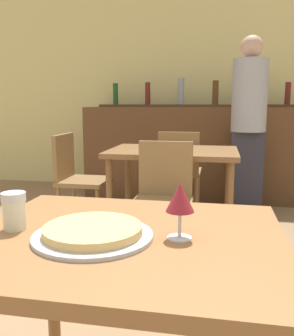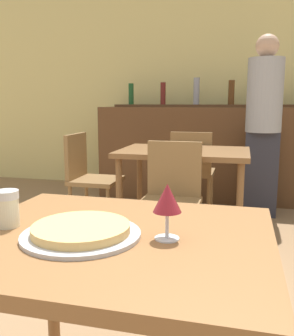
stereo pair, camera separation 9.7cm
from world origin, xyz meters
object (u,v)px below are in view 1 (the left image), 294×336
chair_far_side_back (179,168)px  person_standing (248,120)px  chair_far_side_left (76,175)px  cheese_shaker (14,211)px  wine_glass (180,199)px  pizza_tray (93,232)px  chair_far_side_front (163,194)px

chair_far_side_back → person_standing: size_ratio=0.49×
chair_far_side_left → cheese_shaker: (0.61, -2.01, 0.29)m
chair_far_side_left → wine_glass: wine_glass is taller
pizza_tray → person_standing: (0.62, 2.89, 0.20)m
person_standing → wine_glass: (-0.38, -2.84, -0.10)m
cheese_shaker → wine_glass: size_ratio=0.72×
person_standing → chair_far_side_left: bearing=-150.2°
person_standing → wine_glass: person_standing is taller
chair_far_side_front → chair_far_side_back: bearing=90.0°
chair_far_side_back → pizza_tray: chair_far_side_back is taller
chair_far_side_front → person_standing: (0.64, 1.38, 0.45)m
pizza_tray → chair_far_side_back: bearing=90.5°
chair_far_side_back → chair_far_side_left: bearing=32.4°
chair_far_side_front → chair_far_side_back: (-0.00, 1.07, 0.00)m
cheese_shaker → person_standing: bearing=72.9°
chair_far_side_front → person_standing: 1.59m
chair_far_side_back → pizza_tray: (0.02, -2.57, 0.25)m
person_standing → chair_far_side_front: bearing=-115.0°
cheese_shaker → pizza_tray: bearing=-6.1°
chair_far_side_left → person_standing: size_ratio=0.49×
chair_far_side_front → pizza_tray: chair_far_side_front is taller
cheese_shaker → wine_glass: wine_glass is taller
chair_far_side_front → chair_far_side_left: (-0.84, 0.53, 0.00)m
chair_far_side_left → person_standing: 1.77m
chair_far_side_front → cheese_shaker: (-0.23, -1.48, 0.29)m
cheese_shaker → wine_glass: bearing=1.8°
person_standing → wine_glass: size_ratio=11.06×
chair_far_side_front → chair_far_side_left: size_ratio=1.00×
chair_far_side_front → pizza_tray: (0.02, -1.50, 0.25)m
chair_far_side_front → pizza_tray: bearing=-89.2°
pizza_tray → person_standing: size_ratio=0.19×
cheese_shaker → wine_glass: 0.50m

